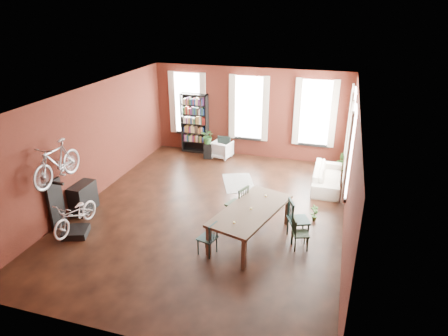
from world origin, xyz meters
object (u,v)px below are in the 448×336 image
at_px(cream_sofa, 328,174).
at_px(bicycle_floor, 73,202).
at_px(dining_chair_b, 237,204).
at_px(bookshelf, 195,123).
at_px(white_armchair, 222,149).
at_px(plant_stand, 208,151).
at_px(dining_chair_a, 207,238).
at_px(dining_table, 251,224).
at_px(bike_trainer, 76,232).
at_px(console_table, 83,198).
at_px(dining_chair_d, 298,220).
at_px(dining_chair_c, 301,234).

distance_m(cream_sofa, bicycle_floor, 7.31).
bearing_deg(dining_chair_b, bookshelf, -126.72).
distance_m(white_armchair, plant_stand, 0.51).
distance_m(dining_chair_a, bicycle_floor, 3.34).
xyz_separation_m(bookshelf, white_armchair, (1.14, -0.31, -0.76)).
bearing_deg(bicycle_floor, cream_sofa, 42.47).
xyz_separation_m(white_armchair, plant_stand, (-0.46, -0.20, -0.06)).
height_order(dining_table, cream_sofa, cream_sofa).
height_order(cream_sofa, plant_stand, cream_sofa).
bearing_deg(bike_trainer, cream_sofa, 38.83).
height_order(dining_chair_a, bookshelf, bookshelf).
relative_size(dining_table, dining_chair_b, 2.33).
distance_m(white_armchair, console_table, 5.46).
distance_m(dining_table, cream_sofa, 3.88).
xyz_separation_m(dining_chair_d, bike_trainer, (-5.21, -1.41, -0.43)).
bearing_deg(white_armchair, bike_trainer, 83.65).
relative_size(dining_chair_a, bike_trainer, 1.42).
bearing_deg(console_table, bike_trainer, -65.36).
xyz_separation_m(dining_chair_a, plant_stand, (-1.89, 5.59, -0.12)).
bearing_deg(console_table, dining_chair_d, 3.01).
height_order(bookshelf, cream_sofa, bookshelf).
relative_size(dining_chair_d, white_armchair, 1.52).
distance_m(console_table, plant_stand, 5.09).
height_order(dining_chair_a, cream_sofa, cream_sofa).
distance_m(dining_chair_d, cream_sofa, 3.24).
distance_m(dining_table, bike_trainer, 4.28).
height_order(white_armchair, cream_sofa, cream_sofa).
relative_size(white_armchair, bike_trainer, 1.18).
bearing_deg(dining_chair_b, bike_trainer, -42.63).
distance_m(dining_chair_a, cream_sofa, 5.00).
bearing_deg(bicycle_floor, console_table, 120.83).
bearing_deg(bicycle_floor, dining_table, 17.82).
xyz_separation_m(dining_chair_a, bookshelf, (-2.56, 6.10, 0.69)).
bearing_deg(dining_chair_d, dining_table, 84.09).
bearing_deg(bike_trainer, white_armchair, 72.29).
xyz_separation_m(bookshelf, console_table, (-1.28, -5.20, -0.70)).
bearing_deg(dining_chair_d, bookshelf, 18.98).
xyz_separation_m(console_table, plant_stand, (1.96, 4.69, -0.12)).
bearing_deg(dining_chair_b, dining_chair_c, 87.84).
relative_size(bike_trainer, bicycle_floor, 0.38).
bearing_deg(bike_trainer, console_table, 114.64).
height_order(dining_chair_c, bike_trainer, dining_chair_c).
relative_size(bike_trainer, plant_stand, 1.01).
bearing_deg(plant_stand, dining_table, -60.48).
xyz_separation_m(dining_chair_b, dining_chair_d, (1.61, -0.36, 0.00)).
distance_m(dining_chair_c, console_table, 5.83).
bearing_deg(bookshelf, bicycle_floor, -96.67).
xyz_separation_m(dining_chair_d, plant_stand, (-3.76, 4.39, -0.23)).
bearing_deg(console_table, white_armchair, 63.66).
height_order(dining_chair_a, white_armchair, dining_chair_a).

